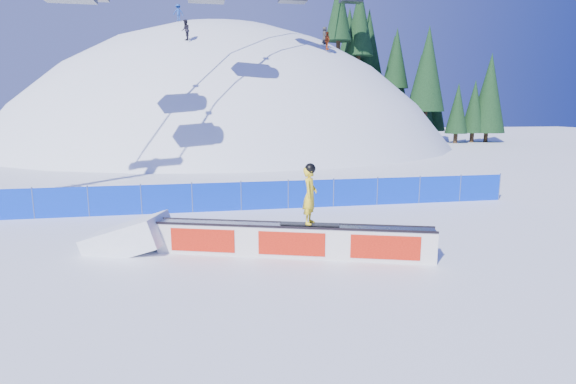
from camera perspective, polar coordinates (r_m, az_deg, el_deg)
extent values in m
plane|color=white|center=(14.73, -0.60, -6.03)|extent=(160.00, 160.00, 0.00)
sphere|color=white|center=(60.21, -7.60, -11.18)|extent=(64.00, 64.00, 64.00)
cylinder|color=black|center=(54.93, 6.45, 18.13)|extent=(0.50, 0.50, 1.40)
cylinder|color=black|center=(58.76, 7.00, 17.06)|extent=(0.50, 0.50, 1.40)
cone|color=black|center=(59.58, 7.12, 22.03)|extent=(4.04, 4.04, 9.19)
cylinder|color=black|center=(62.50, 7.88, 15.36)|extent=(0.50, 0.50, 1.40)
cone|color=black|center=(63.10, 8.00, 19.76)|extent=(3.75, 3.75, 8.52)
cylinder|color=black|center=(54.82, 13.56, 13.44)|extent=(0.50, 0.50, 1.40)
cone|color=black|center=(55.15, 13.73, 17.29)|extent=(2.73, 2.73, 6.21)
cylinder|color=black|center=(58.06, 14.38, 11.91)|extent=(0.50, 0.50, 1.40)
cone|color=black|center=(58.40, 14.61, 16.64)|extent=(3.72, 3.72, 8.45)
cylinder|color=black|center=(63.04, 12.84, 11.45)|extent=(0.50, 0.50, 1.40)
cone|color=black|center=(63.27, 13.00, 15.28)|extent=(3.20, 3.20, 7.27)
cylinder|color=black|center=(62.52, 13.79, 10.78)|extent=(0.50, 0.50, 1.40)
cone|color=black|center=(62.70, 13.96, 14.64)|extent=(3.19, 3.19, 7.25)
cylinder|color=black|center=(63.37, 16.17, 7.63)|extent=(0.50, 0.50, 1.40)
cone|color=black|center=(63.32, 16.36, 11.29)|extent=(3.03, 3.03, 6.88)
cylinder|color=black|center=(64.31, 17.19, 6.88)|extent=(0.50, 0.50, 1.40)
cone|color=black|center=(64.24, 17.46, 11.72)|extent=(4.25, 4.25, 9.66)
cylinder|color=black|center=(66.81, 18.84, 6.91)|extent=(0.50, 0.50, 1.40)
cone|color=black|center=(66.72, 19.09, 10.96)|extent=(3.64, 3.64, 8.26)
cylinder|color=black|center=(65.86, 20.62, 6.75)|extent=(0.50, 0.50, 1.40)
cone|color=black|center=(65.78, 20.92, 11.26)|extent=(4.04, 4.04, 9.18)
cylinder|color=black|center=(61.75, 24.87, 6.24)|extent=(0.50, 0.50, 1.40)
cone|color=black|center=(61.67, 25.27, 11.36)|extent=(4.34, 4.34, 9.86)
cube|color=#062FC4|center=(18.91, -2.95, -0.44)|extent=(22.00, 0.03, 1.20)
cylinder|color=#3F4D73|center=(19.87, -29.64, -1.15)|extent=(0.05, 0.05, 1.30)
cylinder|color=#3F4D73|center=(19.30, -24.03, -0.98)|extent=(0.05, 0.05, 1.30)
cylinder|color=#3F4D73|center=(18.92, -18.13, -0.80)|extent=(0.05, 0.05, 1.30)
cylinder|color=#3F4D73|center=(18.76, -12.07, -0.60)|extent=(0.05, 0.05, 1.30)
cylinder|color=#3F4D73|center=(18.80, -5.97, -0.40)|extent=(0.05, 0.05, 1.30)
cylinder|color=#3F4D73|center=(19.06, 0.03, -0.19)|extent=(0.05, 0.05, 1.30)
cylinder|color=#3F4D73|center=(19.52, 5.81, 0.01)|extent=(0.05, 0.05, 1.30)
cylinder|color=#3F4D73|center=(20.16, 11.28, 0.20)|extent=(0.05, 0.05, 1.30)
cylinder|color=#3F4D73|center=(20.98, 16.36, 0.37)|extent=(0.05, 0.05, 1.30)
cylinder|color=#3F4D73|center=(21.95, 21.02, 0.53)|extent=(0.05, 0.05, 1.30)
cylinder|color=#3F4D73|center=(23.06, 25.27, 0.67)|extent=(0.05, 0.05, 1.30)
cube|color=silver|center=(12.98, 0.58, -6.26)|extent=(7.75, 2.95, 0.90)
cube|color=#8E919B|center=(12.85, 0.59, -4.26)|extent=(7.69, 2.95, 0.04)
cube|color=black|center=(12.59, 0.44, -4.52)|extent=(7.61, 2.50, 0.06)
cube|color=black|center=(13.10, 0.73, -3.92)|extent=(7.61, 2.50, 0.06)
cube|color=red|center=(12.73, 0.44, -6.60)|extent=(7.22, 2.37, 0.67)
cube|color=red|center=(13.23, 0.72, -5.94)|extent=(7.22, 2.37, 0.67)
cube|color=black|center=(12.79, 2.77, -4.08)|extent=(1.69, 0.81, 0.03)
imported|color=yellow|center=(12.60, 2.80, -0.43)|extent=(0.61, 0.71, 1.63)
sphere|color=black|center=(12.48, 2.83, 2.99)|extent=(0.30, 0.30, 0.30)
imported|color=black|center=(41.30, -12.87, 19.45)|extent=(0.76, 0.90, 1.65)
imported|color=#B6471A|center=(44.84, 5.01, 18.60)|extent=(0.56, 1.02, 1.65)
imported|color=#19419A|center=(51.17, -13.76, 21.27)|extent=(1.21, 0.93, 1.65)
imported|color=#282828|center=(46.97, 4.67, 19.20)|extent=(0.57, 0.83, 1.65)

